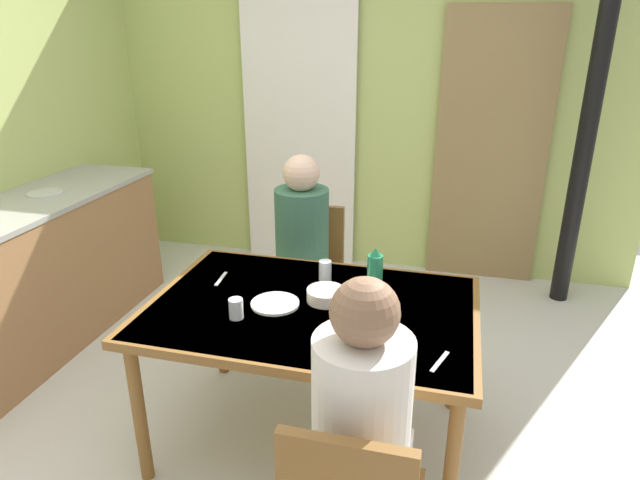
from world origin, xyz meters
The scene contains 18 objects.
ground_plane centered at (0.00, 0.00, 0.00)m, with size 5.72×5.72×0.00m, color beige.
wall_back centered at (0.00, 2.20, 1.31)m, with size 4.20×0.10×2.62m, color #B1C369.
door_wooden centered at (0.98, 2.12, 1.00)m, with size 0.80×0.05×2.00m, color olive.
stove_pipe_column centered at (1.55, 1.85, 1.31)m, with size 0.12×0.12×2.62m, color black.
curtain_panel centered at (-0.48, 2.10, 1.10)m, with size 0.90×0.03×2.20m, color white.
kitchen_counter centered at (-1.67, 0.34, 0.45)m, with size 0.61×2.07×0.91m.
dining_table centered at (0.20, -0.01, 0.66)m, with size 1.42×0.96×0.72m.
chair_far_diner centered at (-0.05, 0.82, 0.50)m, with size 0.40×0.40×0.87m.
person_near_diner centered at (0.55, -0.71, 0.78)m, with size 0.30×0.37×0.77m.
person_far_diner centered at (-0.05, 0.68, 0.78)m, with size 0.30×0.37×0.77m.
water_bottle_green_near centered at (0.46, 0.06, 0.85)m, with size 0.07×0.07×0.27m.
serving_bowl_center centered at (0.25, 0.05, 0.75)m, with size 0.17×0.17×0.06m, color #F3E0CA.
dinner_plate_near_left centered at (0.42, -0.21, 0.73)m, with size 0.20×0.20×0.01m, color white.
dinner_plate_near_right centered at (0.04, -0.05, 0.73)m, with size 0.21×0.21×0.01m, color white.
drinking_glass_by_near_diner centered at (0.19, 0.24, 0.78)m, with size 0.06×0.06×0.11m, color silver.
drinking_glass_by_far_diner centered at (-0.08, -0.19, 0.77)m, with size 0.06×0.06×0.09m, color silver.
cutlery_knife_near centered at (-0.30, 0.14, 0.72)m, with size 0.15×0.02×0.00m, color silver.
cutlery_fork_near centered at (0.76, -0.31, 0.72)m, with size 0.15×0.02×0.00m, color silver.
Camera 1 is at (0.76, -2.05, 1.86)m, focal length 30.79 mm.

